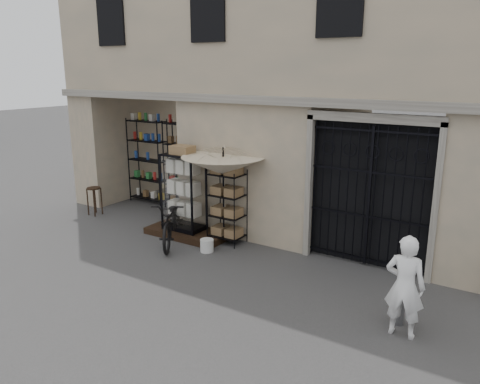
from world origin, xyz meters
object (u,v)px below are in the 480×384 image
Objects in this scene: wire_rack at (227,207)px; market_umbrella at (223,161)px; display_cabinet at (184,196)px; bicycle at (173,243)px; steel_bollard at (400,300)px; wooden_stool at (95,200)px; shopkeeper at (400,334)px; white_bucket at (207,245)px.

market_umbrella is at bearing -163.87° from wire_rack.
bicycle is at bearing -72.89° from display_cabinet.
bicycle is 5.38m from steel_bollard.
market_umbrella is 3.46× the size of wooden_stool.
display_cabinet reaches higher than wooden_stool.
bicycle is 2.44× the size of steel_bollard.
steel_bollard is at bearing -40.02° from bicycle.
steel_bollard reaches higher than shopkeeper.
white_bucket is at bearing -30.73° from bicycle.
shopkeeper is (0.11, -0.29, -0.41)m from steel_bollard.
display_cabinet is at bearing 165.76° from steel_bollard.
bicycle is at bearing -13.73° from shopkeeper.
display_cabinet is 1.42m from market_umbrella.
bicycle is 3.30m from wooden_stool.
steel_bollard is (4.36, -1.50, -1.50)m from market_umbrella.
wire_rack is at bearing 13.38° from display_cabinet.
wooden_stool is 0.94× the size of steel_bollard.
wooden_stool is at bearing -12.96° from shopkeeper.
wire_rack is 4.27m from wooden_stool.
shopkeeper is at bearing -31.92° from wire_rack.
display_cabinet is 5.62m from steel_bollard.
shopkeeper is at bearing -69.90° from steel_bollard.
bicycle is 5.52m from shopkeeper.
white_bucket reaches higher than shopkeeper.
white_bucket is 0.38× the size of wooden_stool.
market_umbrella reaches higher than bicycle.
market_umbrella is (-0.07, -0.03, 1.07)m from wire_rack.
wire_rack is 5.86× the size of white_bucket.
white_bucket is 4.58m from shopkeeper.
wire_rack is (1.13, 0.16, -0.13)m from display_cabinet.
wire_rack is 1.08m from market_umbrella.
wooden_stool is (-4.17, -0.17, -1.51)m from market_umbrella.
display_cabinet is 0.99× the size of bicycle.
market_umbrella is 1.90m from white_bucket.
display_cabinet is at bearing 178.60° from wire_rack.
bicycle is at bearing -143.35° from market_umbrella.
display_cabinet is 1.48m from white_bucket.
white_bucket is at bearing -88.03° from market_umbrella.
shopkeeper is at bearing -11.38° from display_cabinet.
market_umbrella reaches higher than wire_rack.
display_cabinet is at bearing -173.24° from market_umbrella.
wire_rack is at bearing 2.76° from wooden_stool.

